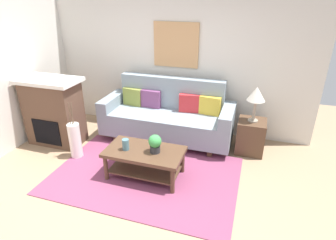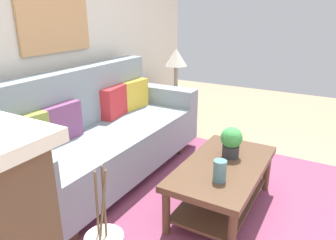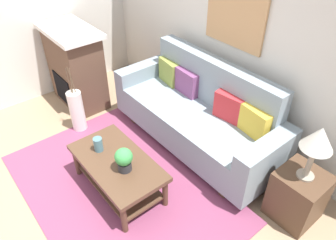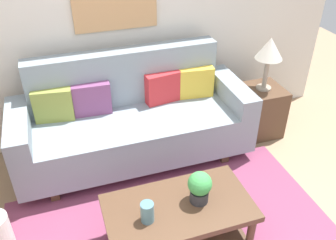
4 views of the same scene
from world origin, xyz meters
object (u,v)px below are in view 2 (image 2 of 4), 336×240
(tabletop_vase, at_px, (220,171))
(coffee_table, at_px, (223,177))
(throw_pillow_plum, at_px, (62,122))
(framed_painting, at_px, (54,9))
(throw_pillow_olive, at_px, (26,136))
(side_table, at_px, (176,112))
(couch, at_px, (103,137))
(potted_plant_tabletop, at_px, (231,141))
(table_lamp, at_px, (176,59))
(throw_pillow_mustard, at_px, (134,94))
(throw_pillow_crimson, at_px, (114,102))

(tabletop_vase, bearing_deg, coffee_table, 12.92)
(throw_pillow_plum, distance_m, framed_painting, 1.04)
(throw_pillow_olive, bearing_deg, side_table, -4.06)
(couch, bearing_deg, framed_painting, 90.00)
(framed_painting, bearing_deg, throw_pillow_plum, -136.49)
(throw_pillow_plum, bearing_deg, potted_plant_tabletop, -66.93)
(coffee_table, relative_size, side_table, 1.96)
(couch, distance_m, coffee_table, 1.22)
(couch, distance_m, throw_pillow_plum, 0.45)
(throw_pillow_olive, relative_size, potted_plant_tabletop, 1.37)
(potted_plant_tabletop, distance_m, table_lamp, 1.76)
(framed_painting, bearing_deg, tabletop_vase, -96.79)
(potted_plant_tabletop, height_order, table_lamp, table_lamp)
(throw_pillow_mustard, xyz_separation_m, framed_painting, (-0.72, 0.34, 0.92))
(throw_pillow_plum, relative_size, side_table, 0.64)
(throw_pillow_plum, height_order, coffee_table, throw_pillow_plum)
(framed_painting, bearing_deg, couch, -90.00)
(throw_pillow_plum, xyz_separation_m, coffee_table, (0.41, -1.34, -0.37))
(throw_pillow_olive, bearing_deg, throw_pillow_mustard, 0.00)
(throw_pillow_olive, bearing_deg, coffee_table, -60.12)
(throw_pillow_olive, height_order, coffee_table, throw_pillow_olive)
(framed_painting, bearing_deg, throw_pillow_mustard, -25.39)
(side_table, bearing_deg, couch, 178.87)
(throw_pillow_plum, bearing_deg, coffee_table, -73.00)
(throw_pillow_plum, bearing_deg, tabletop_vase, -83.76)
(throw_pillow_mustard, relative_size, coffee_table, 0.33)
(throw_pillow_crimson, distance_m, potted_plant_tabletop, 1.35)
(throw_pillow_olive, height_order, tabletop_vase, throw_pillow_olive)
(couch, height_order, side_table, couch)
(potted_plant_tabletop, bearing_deg, throw_pillow_crimson, 83.59)
(throw_pillow_plum, height_order, potted_plant_tabletop, throw_pillow_plum)
(throw_pillow_crimson, bearing_deg, coffee_table, -103.07)
(throw_pillow_mustard, distance_m, table_lamp, 0.81)
(throw_pillow_mustard, xyz_separation_m, table_lamp, (0.73, -0.15, 0.31))
(table_lamp, bearing_deg, coffee_table, -139.74)
(throw_pillow_crimson, xyz_separation_m, side_table, (1.09, -0.15, -0.40))
(side_table, bearing_deg, tabletop_vase, -143.09)
(coffee_table, relative_size, tabletop_vase, 6.88)
(couch, bearing_deg, potted_plant_tabletop, -80.18)
(table_lamp, bearing_deg, throw_pillow_olive, 175.94)
(throw_pillow_crimson, height_order, side_table, throw_pillow_crimson)
(coffee_table, relative_size, framed_painting, 1.36)
(throw_pillow_mustard, distance_m, framed_painting, 1.22)
(throw_pillow_plum, distance_m, throw_pillow_mustard, 1.08)
(couch, relative_size, throw_pillow_olive, 6.36)
(tabletop_vase, bearing_deg, throw_pillow_olive, 110.15)
(potted_plant_tabletop, xyz_separation_m, table_lamp, (1.24, 1.18, 0.42))
(potted_plant_tabletop, height_order, side_table, potted_plant_tabletop)
(throw_pillow_mustard, relative_size, potted_plant_tabletop, 1.37)
(tabletop_vase, xyz_separation_m, side_table, (1.65, 1.24, -0.23))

